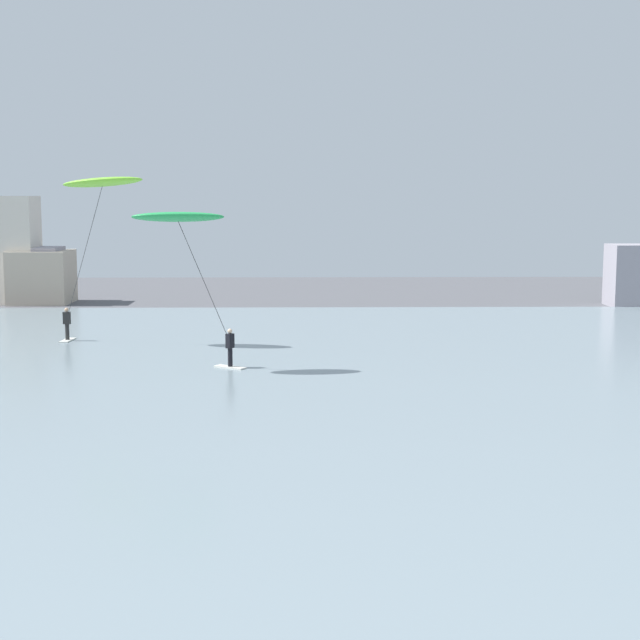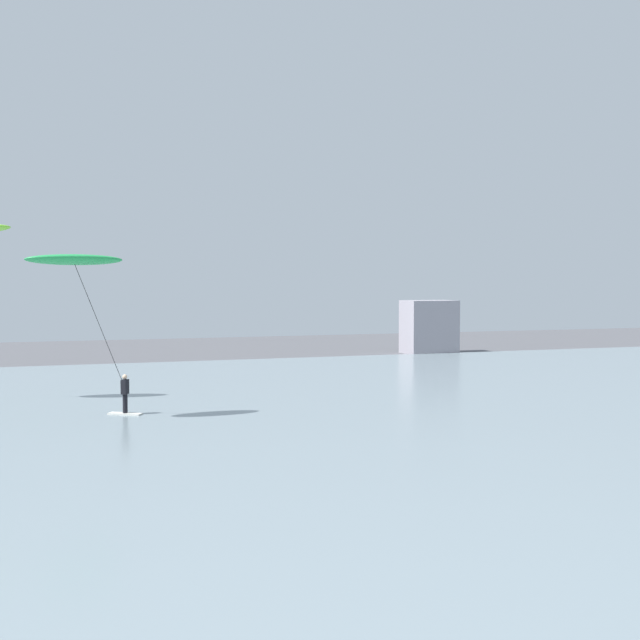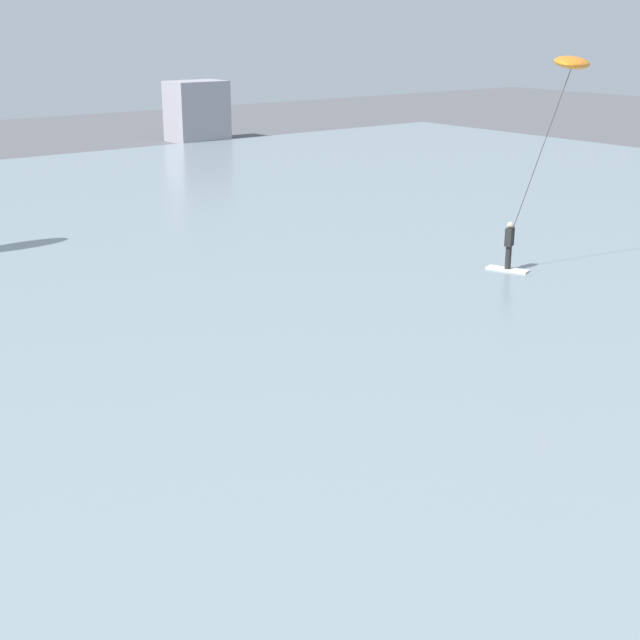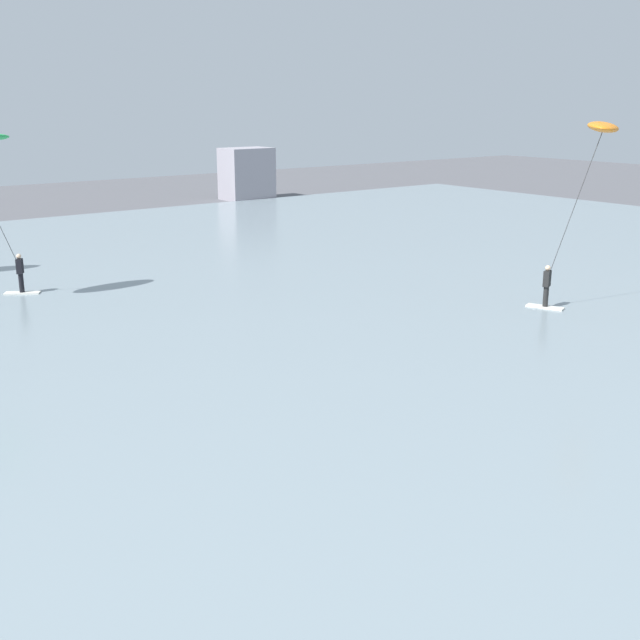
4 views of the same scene
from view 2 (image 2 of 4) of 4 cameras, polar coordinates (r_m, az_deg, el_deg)
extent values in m
cube|color=gray|center=(30.84, -5.77, -7.59)|extent=(84.00, 52.00, 0.10)
cube|color=gray|center=(63.69, 7.58, -0.47)|extent=(3.88, 2.68, 4.06)
cube|color=silver|center=(34.77, -13.36, -6.34)|extent=(1.42, 1.12, 0.06)
cylinder|color=black|center=(34.71, -13.37, -5.66)|extent=(0.20, 0.20, 0.78)
cube|color=black|center=(34.61, -13.38, -4.53)|extent=(0.37, 0.40, 0.60)
sphere|color=beige|center=(34.56, -13.39, -3.85)|extent=(0.20, 0.20, 0.20)
cylinder|color=#333333|center=(33.89, -15.00, -0.50)|extent=(1.98, 0.86, 5.06)
ellipsoid|color=green|center=(33.38, -16.68, 4.03)|extent=(3.77, 1.48, 0.57)
camera|label=1|loc=(7.97, 105.61, 11.20)|focal=52.60mm
camera|label=3|loc=(5.59, -113.34, 26.15)|focal=52.34mm
camera|label=4|loc=(6.79, -97.83, 18.37)|focal=45.10mm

